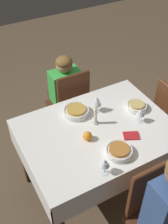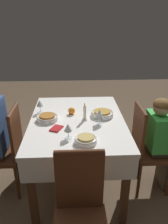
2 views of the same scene
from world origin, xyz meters
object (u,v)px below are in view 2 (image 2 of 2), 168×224
at_px(bowl_north, 47,118).
at_px(chair_south, 146,146).
at_px(chair_north, 8,148).
at_px(wine_glass_north, 40,104).
at_px(bowl_west, 86,140).
at_px(dining_table, 77,129).
at_px(bowl_south, 102,113).
at_px(person_child_green, 162,141).
at_px(chair_west, 80,211).
at_px(wine_glass_west, 68,128).
at_px(wine_glass_south, 100,114).
at_px(orange_fruit, 72,111).
at_px(napkin_red_folded, 56,128).
at_px(candle_centerpiece, 85,113).

bearing_deg(bowl_north, chair_south, -94.58).
relative_size(chair_north, wine_glass_north, 6.83).
height_order(bowl_north, bowl_west, same).
height_order(dining_table, wine_glass_north, wine_glass_north).
xyz_separation_m(bowl_north, bowl_south, (0.07, -0.54, -0.00)).
relative_size(chair_south, person_child_green, 0.92).
relative_size(chair_west, wine_glass_west, 7.09).
bearing_deg(chair_north, wine_glass_south, 86.90).
distance_m(bowl_south, bowl_west, 0.52).
distance_m(chair_north, bowl_south, 0.99).
distance_m(wine_glass_west, orange_fruit, 0.47).
bearing_deg(wine_glass_north, person_child_green, -102.05).
xyz_separation_m(bowl_south, orange_fruit, (0.06, 0.30, 0.01)).
distance_m(wine_glass_south, bowl_west, 0.35).
bearing_deg(chair_north, bowl_west, 63.96).
height_order(dining_table, chair_west, chair_west).
distance_m(bowl_north, bowl_south, 0.54).
bearing_deg(napkin_red_folded, orange_fruit, -23.29).
distance_m(person_child_green, wine_glass_north, 1.28).
distance_m(chair_west, bowl_west, 0.52).
height_order(dining_table, bowl_west, bowl_west).
bearing_deg(napkin_red_folded, dining_table, -44.90).
bearing_deg(chair_north, chair_south, 88.91).
bearing_deg(chair_south, napkin_red_folded, 96.65).
xyz_separation_m(wine_glass_south, bowl_west, (-0.32, 0.14, -0.07)).
bearing_deg(bowl_south, chair_south, -108.62).
distance_m(dining_table, napkin_red_folded, 0.29).
distance_m(bowl_north, napkin_red_folded, 0.21).
relative_size(chair_south, bowl_south, 4.15).
height_order(wine_glass_south, candle_centerpiece, candle_centerpiece).
bearing_deg(bowl_south, wine_glass_north, 79.73).
height_order(bowl_south, napkin_red_folded, bowl_south).
distance_m(chair_south, bowl_west, 0.77).
bearing_deg(wine_glass_north, orange_fruit, -99.14).
distance_m(chair_north, chair_west, 1.03).
bearing_deg(wine_glass_west, person_child_green, -74.19).
xyz_separation_m(bowl_west, napkin_red_folded, (0.24, 0.25, -0.02)).
height_order(bowl_north, wine_glass_west, wine_glass_west).
height_order(wine_glass_north, napkin_red_folded, wine_glass_north).
bearing_deg(bowl_south, dining_table, 103.48).
bearing_deg(wine_glass_west, wine_glass_south, -49.72).
distance_m(dining_table, bowl_west, 0.45).
bearing_deg(person_child_green, chair_north, 89.02).
distance_m(dining_table, bowl_south, 0.29).
xyz_separation_m(bowl_north, wine_glass_south, (-0.10, -0.49, 0.07)).
distance_m(bowl_south, wine_glass_south, 0.19).
bearing_deg(dining_table, wine_glass_north, 65.26).
relative_size(dining_table, napkin_red_folded, 8.47).
bearing_deg(wine_glass_west, napkin_red_folded, 34.10).
xyz_separation_m(person_child_green, orange_fruit, (0.21, 0.90, 0.26)).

